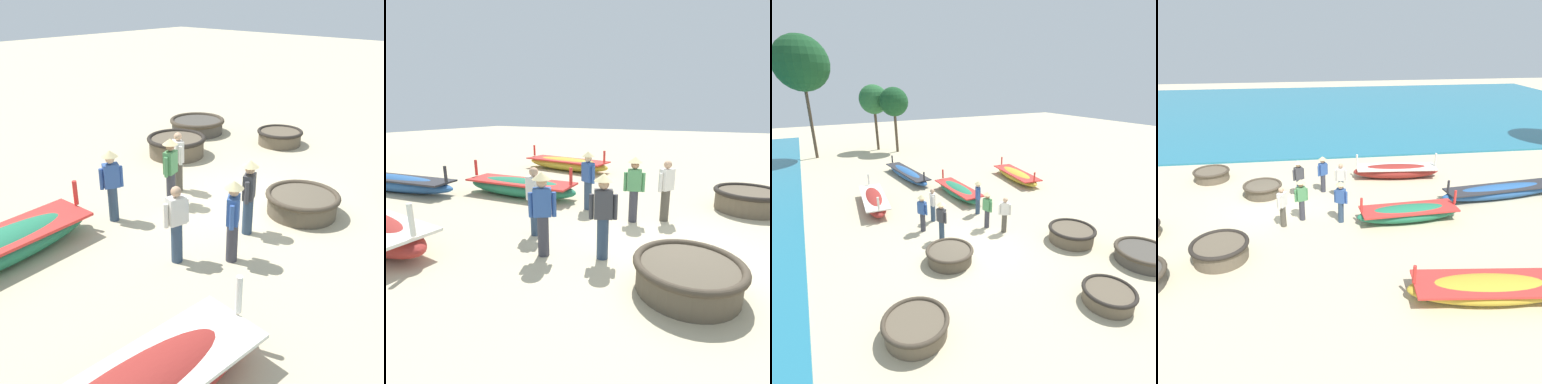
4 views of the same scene
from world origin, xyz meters
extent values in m
plane|color=#C6B793|center=(0.00, 0.00, 0.00)|extent=(80.00, 80.00, 0.00)
cylinder|color=brown|center=(1.95, -4.60, 0.22)|extent=(1.41, 1.41, 0.44)
torus|color=#28231E|center=(1.95, -4.60, 0.44)|extent=(1.52, 1.52, 0.11)
cylinder|color=brown|center=(-1.21, -0.52, 0.23)|extent=(1.58, 1.58, 0.46)
torus|color=#42382B|center=(-1.21, -0.52, 0.46)|extent=(1.71, 1.71, 0.13)
cylinder|color=brown|center=(3.76, -1.47, 0.27)|extent=(1.71, 1.71, 0.55)
torus|color=#28231E|center=(3.76, -1.47, 0.55)|extent=(1.85, 1.85, 0.14)
cylinder|color=brown|center=(-3.38, -3.12, 0.23)|extent=(1.60, 1.60, 0.46)
torus|color=#42382B|center=(-3.38, -3.12, 0.46)|extent=(1.72, 1.72, 0.13)
cylinder|color=#4C473F|center=(4.90, -3.75, 0.23)|extent=(1.83, 1.83, 0.45)
torus|color=#42382B|center=(4.90, -3.75, 0.45)|extent=(1.98, 1.98, 0.15)
ellipsoid|color=#285693|center=(0.49, 9.74, 0.29)|extent=(1.55, 5.57, 0.58)
cube|color=#2D2D33|center=(0.49, 9.74, 0.47)|extent=(1.54, 5.14, 0.06)
cylinder|color=#2D2D33|center=(0.22, 12.26, 0.79)|extent=(0.10, 0.10, 0.52)
cylinder|color=#2D2D33|center=(0.77, 7.23, 0.79)|extent=(0.10, 0.10, 0.52)
ellipsoid|color=maroon|center=(-2.49, 5.85, 0.33)|extent=(1.45, 4.29, 0.66)
cube|color=silver|center=(-2.49, 5.85, 0.55)|extent=(1.47, 3.96, 0.06)
cylinder|color=silver|center=(-2.33, 7.78, 0.91)|extent=(0.10, 0.10, 0.60)
cylinder|color=silver|center=(-2.66, 3.92, 0.91)|extent=(0.10, 0.10, 0.60)
ellipsoid|color=#237551|center=(2.01, 5.20, 0.30)|extent=(1.28, 4.08, 0.60)
cube|color=red|center=(2.01, 5.20, 0.50)|extent=(1.31, 3.76, 0.06)
cylinder|color=red|center=(1.92, 7.05, 0.83)|extent=(0.10, 0.10, 0.54)
cylinder|color=red|center=(2.11, 3.35, 0.83)|extent=(0.10, 0.10, 0.54)
ellipsoid|color=gold|center=(6.71, 6.07, 0.30)|extent=(1.71, 4.54, 0.59)
cube|color=red|center=(6.71, 6.07, 0.49)|extent=(1.72, 4.19, 0.06)
cylinder|color=red|center=(6.95, 8.09, 0.81)|extent=(0.10, 0.10, 0.53)
cylinder|color=red|center=(6.48, 4.05, 0.81)|extent=(0.10, 0.10, 0.53)
cylinder|color=#383842|center=(1.40, 1.16, 0.41)|extent=(0.22, 0.22, 0.82)
cube|color=#4C8E56|center=(1.40, 1.16, 1.09)|extent=(0.31, 0.39, 0.54)
sphere|color=#A37556|center=(1.40, 1.16, 1.47)|extent=(0.20, 0.20, 0.20)
cylinder|color=#4C8E56|center=(1.34, 1.37, 1.04)|extent=(0.09, 0.09, 0.48)
cylinder|color=#4C8E56|center=(1.46, 0.95, 1.04)|extent=(0.09, 0.09, 0.48)
cone|color=#D1BC84|center=(1.40, 1.16, 1.60)|extent=(0.36, 0.36, 0.14)
cylinder|color=#4C473D|center=(1.82, 0.46, 0.41)|extent=(0.22, 0.22, 0.82)
cube|color=silver|center=(1.82, 0.46, 1.09)|extent=(0.40, 0.36, 0.54)
sphere|color=tan|center=(1.82, 0.46, 1.47)|extent=(0.20, 0.20, 0.20)
cylinder|color=silver|center=(2.02, 0.35, 1.04)|extent=(0.09, 0.09, 0.48)
cylinder|color=silver|center=(1.63, 0.57, 1.04)|extent=(0.09, 0.09, 0.48)
cylinder|color=#2D425B|center=(-0.45, 2.88, 0.41)|extent=(0.22, 0.22, 0.82)
cube|color=silver|center=(-0.45, 2.88, 1.09)|extent=(0.30, 0.39, 0.54)
sphere|color=tan|center=(-0.45, 2.88, 1.47)|extent=(0.20, 0.20, 0.20)
cylinder|color=silver|center=(-0.39, 3.09, 1.04)|extent=(0.09, 0.09, 0.48)
cylinder|color=silver|center=(-0.51, 2.67, 1.04)|extent=(0.09, 0.09, 0.48)
cylinder|color=#2D425B|center=(1.78, 2.62, 0.41)|extent=(0.22, 0.22, 0.82)
cube|color=#33569E|center=(1.78, 2.62, 1.09)|extent=(0.35, 0.40, 0.54)
sphere|color=#DBB28E|center=(1.78, 2.62, 1.47)|extent=(0.20, 0.20, 0.20)
cylinder|color=#33569E|center=(1.69, 2.42, 1.04)|extent=(0.09, 0.09, 0.48)
cylinder|color=#33569E|center=(1.88, 2.82, 1.04)|extent=(0.09, 0.09, 0.48)
cone|color=#D1BC84|center=(1.78, 2.62, 1.60)|extent=(0.36, 0.36, 0.14)
cylinder|color=#383842|center=(-1.21, 2.16, 0.41)|extent=(0.22, 0.22, 0.82)
cube|color=#33569E|center=(-1.21, 2.16, 1.09)|extent=(0.36, 0.40, 0.54)
sphere|color=tan|center=(-1.21, 2.16, 1.47)|extent=(0.20, 0.20, 0.20)
cylinder|color=#33569E|center=(-1.33, 2.35, 1.04)|extent=(0.09, 0.09, 0.48)
cylinder|color=#33569E|center=(-1.10, 1.97, 1.04)|extent=(0.09, 0.09, 0.48)
cone|color=#D1BC84|center=(-1.21, 2.16, 1.60)|extent=(0.36, 0.36, 0.14)
cylinder|color=#2D425B|center=(-0.81, 1.08, 0.41)|extent=(0.22, 0.22, 0.82)
cube|color=#3D3D42|center=(-0.81, 1.08, 1.09)|extent=(0.34, 0.40, 0.54)
sphere|color=tan|center=(-0.81, 1.08, 1.47)|extent=(0.20, 0.20, 0.20)
cylinder|color=#3D3D42|center=(-0.72, 0.88, 1.04)|extent=(0.09, 0.09, 0.48)
cylinder|color=#3D3D42|center=(-0.89, 1.29, 1.04)|extent=(0.09, 0.09, 0.48)
cone|color=#D1BC84|center=(-0.81, 1.08, 1.60)|extent=(0.36, 0.36, 0.14)
cylinder|color=#4C3D2D|center=(-4.49, 18.84, 2.96)|extent=(0.24, 0.24, 5.93)
sphere|color=#194723|center=(-4.49, 18.84, 7.38)|extent=(4.15, 4.15, 4.15)
cylinder|color=#4C3D2D|center=(0.86, 19.68, 1.83)|extent=(0.24, 0.24, 3.67)
sphere|color=#286033|center=(0.86, 19.68, 4.57)|extent=(2.57, 2.57, 2.57)
cylinder|color=#4C3D2D|center=(2.22, 17.99, 1.77)|extent=(0.24, 0.24, 3.54)
sphere|color=#194723|center=(2.22, 17.99, 4.41)|extent=(2.48, 2.48, 2.48)
camera|label=1|loc=(-5.61, 8.15, 4.80)|focal=42.00mm
camera|label=2|loc=(-5.69, -0.90, 2.74)|focal=28.00mm
camera|label=3|loc=(-5.06, -8.91, 6.09)|focal=28.00mm
camera|label=4|loc=(14.38, 1.23, 6.78)|focal=35.00mm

